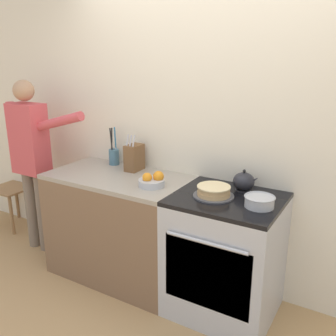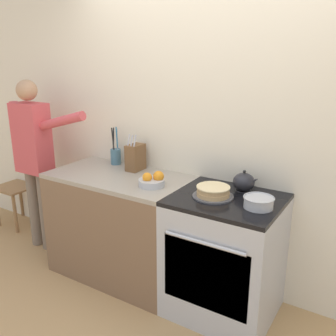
{
  "view_description": "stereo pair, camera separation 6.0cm",
  "coord_description": "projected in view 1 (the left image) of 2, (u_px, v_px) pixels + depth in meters",
  "views": [
    {
      "loc": [
        1.18,
        -1.98,
        1.88
      ],
      "look_at": [
        -0.17,
        0.29,
        1.06
      ],
      "focal_mm": 40.0,
      "sensor_mm": 36.0,
      "label": 1
    },
    {
      "loc": [
        1.23,
        -1.95,
        1.88
      ],
      "look_at": [
        -0.17,
        0.29,
        1.06
      ],
      "focal_mm": 40.0,
      "sensor_mm": 36.0,
      "label": 2
    }
  ],
  "objects": [
    {
      "name": "wall_back",
      "position": [
        211.0,
        130.0,
        2.93
      ],
      "size": [
        8.0,
        0.04,
        2.6
      ],
      "color": "silver",
      "rests_on": "ground_plane"
    },
    {
      "name": "ground_plane",
      "position": [
        168.0,
        320.0,
        2.75
      ],
      "size": [
        16.0,
        16.0,
        0.0
      ],
      "primitive_type": "plane",
      "color": "tan"
    },
    {
      "name": "person_baker",
      "position": [
        31.0,
        152.0,
        3.5
      ],
      "size": [
        0.93,
        0.2,
        1.65
      ],
      "rotation": [
        0.0,
        0.0,
        0.19
      ],
      "color": "#7A6B5B",
      "rests_on": "ground_plane"
    },
    {
      "name": "fruit_bowl",
      "position": [
        152.0,
        181.0,
        2.82
      ],
      "size": [
        0.2,
        0.2,
        0.12
      ],
      "color": "#B7BABF",
      "rests_on": "counter_cabinet"
    },
    {
      "name": "counter_cabinet",
      "position": [
        120.0,
        226.0,
        3.21
      ],
      "size": [
        1.18,
        0.65,
        0.91
      ],
      "color": "brown",
      "rests_on": "ground_plane"
    },
    {
      "name": "layer_cake",
      "position": [
        214.0,
        192.0,
        2.61
      ],
      "size": [
        0.29,
        0.29,
        0.08
      ],
      "color": "#4C4C51",
      "rests_on": "stove_range"
    },
    {
      "name": "dining_chair",
      "position": [
        18.0,
        182.0,
        4.19
      ],
      "size": [
        0.4,
        0.4,
        0.86
      ],
      "rotation": [
        0.0,
        0.0,
        -0.43
      ],
      "color": "#997047",
      "rests_on": "ground_plane"
    },
    {
      "name": "knife_block",
      "position": [
        134.0,
        157.0,
        3.18
      ],
      "size": [
        0.11,
        0.17,
        0.32
      ],
      "color": "brown",
      "rests_on": "counter_cabinet"
    },
    {
      "name": "utensil_crock",
      "position": [
        114.0,
        155.0,
        3.36
      ],
      "size": [
        0.09,
        0.09,
        0.35
      ],
      "color": "#477084",
      "rests_on": "counter_cabinet"
    },
    {
      "name": "tea_kettle",
      "position": [
        244.0,
        182.0,
        2.73
      ],
      "size": [
        0.19,
        0.16,
        0.16
      ],
      "color": "#232328",
      "rests_on": "stove_range"
    },
    {
      "name": "mixing_bowl",
      "position": [
        259.0,
        201.0,
        2.44
      ],
      "size": [
        0.2,
        0.2,
        0.08
      ],
      "color": "#B7BABF",
      "rests_on": "stove_range"
    },
    {
      "name": "stove_range",
      "position": [
        225.0,
        255.0,
        2.74
      ],
      "size": [
        0.75,
        0.69,
        0.91
      ],
      "color": "#B7BABF",
      "rests_on": "ground_plane"
    }
  ]
}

